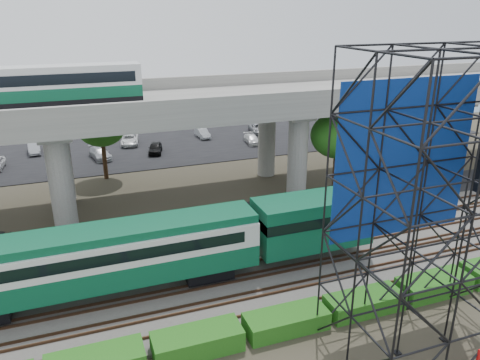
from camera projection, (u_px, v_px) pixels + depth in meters
name	position (u px, v px, depth m)	size (l,w,h in m)	color
ground	(242.00, 291.00, 29.11)	(140.00, 140.00, 0.00)	#474233
ballast_bed	(231.00, 273.00, 30.84)	(90.00, 12.00, 0.20)	slate
service_road	(197.00, 222.00, 38.35)	(90.00, 5.00, 0.08)	black
parking_lot	(148.00, 147.00, 59.04)	(90.00, 18.00, 0.08)	black
harbor_water	(126.00, 113.00, 78.43)	(140.00, 40.00, 0.03)	slate
rail_tracks	(231.00, 271.00, 30.78)	(90.00, 9.52, 0.16)	#472D1E
commuter_train	(136.00, 251.00, 27.94)	(29.30, 3.06, 4.30)	black
overpass	(170.00, 111.00, 40.15)	(80.00, 12.00, 12.40)	#9E9B93
scaffold_tower	(442.00, 215.00, 21.77)	(9.36, 6.36, 15.00)	black
hedge_strip	(286.00, 320.00, 25.46)	(34.60, 1.80, 1.20)	#185914
trees	(125.00, 145.00, 39.92)	(40.94, 16.94, 7.69)	#382314
suv	(1.00, 243.00, 33.52)	(2.19, 4.75, 1.32)	black
parked_cars	(147.00, 143.00, 58.43)	(34.94, 9.75, 1.28)	silver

